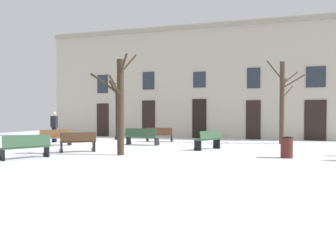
% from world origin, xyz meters
% --- Properties ---
extents(ground_plane, '(37.22, 37.22, 0.00)m').
position_xyz_m(ground_plane, '(0.00, 0.00, 0.00)').
color(ground_plane, white).
extents(building_facade, '(23.26, 0.60, 7.99)m').
position_xyz_m(building_facade, '(0.01, 9.68, 4.04)').
color(building_facade, '#BCB29E').
rests_on(building_facade, ground).
extents(tree_center, '(2.15, 1.96, 4.17)m').
position_xyz_m(tree_center, '(-0.99, -1.53, 2.09)').
color(tree_center, '#382B1E').
rests_on(tree_center, ground).
extents(tree_left_of_center, '(2.03, 2.90, 4.77)m').
position_xyz_m(tree_left_of_center, '(5.41, 6.22, 2.44)').
color(tree_left_of_center, '#423326').
rests_on(tree_left_of_center, ground).
extents(streetlamp, '(0.30, 0.30, 3.72)m').
position_xyz_m(streetlamp, '(-4.92, 6.35, 2.28)').
color(streetlamp, black).
rests_on(streetlamp, ground).
extents(litter_bin, '(0.48, 0.48, 0.80)m').
position_xyz_m(litter_bin, '(5.47, -0.54, 0.40)').
color(litter_bin, '#4C1E19').
rests_on(litter_bin, ground).
extents(bench_near_center_tree, '(1.26, 1.54, 0.86)m').
position_xyz_m(bench_near_center_tree, '(-6.06, 1.35, 0.44)').
color(bench_near_center_tree, brown).
rests_on(bench_near_center_tree, ground).
extents(bench_near_lamp, '(1.10, 1.60, 0.90)m').
position_xyz_m(bench_near_lamp, '(2.05, 1.69, 0.47)').
color(bench_near_lamp, '#2D4C33').
rests_on(bench_near_lamp, ground).
extents(bench_by_litter_bin, '(1.21, 1.76, 0.90)m').
position_xyz_m(bench_by_litter_bin, '(-3.79, -3.70, 0.46)').
color(bench_by_litter_bin, '#2D4C33').
rests_on(bench_by_litter_bin, ground).
extents(bench_back_to_back_left, '(1.92, 0.72, 0.91)m').
position_xyz_m(bench_back_to_back_left, '(-1.88, 3.15, 0.46)').
color(bench_back_to_back_left, '#2D4C33').
rests_on(bench_back_to_back_left, ground).
extents(bench_far_corner, '(1.48, 1.33, 0.88)m').
position_xyz_m(bench_far_corner, '(-3.21, -1.08, 0.45)').
color(bench_far_corner, '#3D2819').
rests_on(bench_far_corner, ground).
extents(bench_facing_shops, '(1.70, 0.84, 0.86)m').
position_xyz_m(bench_facing_shops, '(-1.70, 5.60, 0.43)').
color(bench_facing_shops, '#51331E').
rests_on(bench_facing_shops, ground).
extents(person_near_bench, '(0.39, 0.25, 1.84)m').
position_xyz_m(person_near_bench, '(-7.53, 3.33, 1.04)').
color(person_near_bench, black).
rests_on(person_near_bench, ground).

